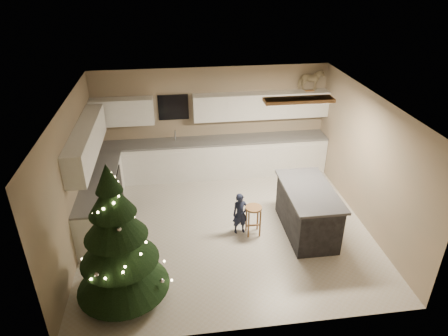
{
  "coord_description": "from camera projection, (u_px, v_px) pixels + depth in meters",
  "views": [
    {
      "loc": [
        -0.92,
        -6.45,
        4.78
      ],
      "look_at": [
        0.0,
        0.35,
        1.15
      ],
      "focal_mm": 32.0,
      "sensor_mm": 36.0,
      "label": 1
    }
  ],
  "objects": [
    {
      "name": "ground_plane",
      "position": [
        226.0,
        227.0,
        7.99
      ],
      "size": [
        5.5,
        5.5,
        0.0
      ],
      "primitive_type": "plane",
      "color": "beige"
    },
    {
      "name": "christmas_tree",
      "position": [
        118.0,
        247.0,
        5.92
      ],
      "size": [
        1.48,
        1.43,
        2.36
      ],
      "rotation": [
        0.0,
        0.0,
        0.07
      ],
      "color": "#3F2816",
      "rests_on": "ground_plane"
    },
    {
      "name": "rocking_horse",
      "position": [
        311.0,
        80.0,
        9.25
      ],
      "size": [
        0.57,
        0.27,
        0.5
      ],
      "rotation": [
        0.0,
        0.0,
        1.56
      ],
      "color": "#975C37",
      "rests_on": "cabinetry"
    },
    {
      "name": "toddler",
      "position": [
        240.0,
        214.0,
        7.66
      ],
      "size": [
        0.33,
        0.24,
        0.85
      ],
      "primitive_type": "imported",
      "rotation": [
        0.0,
        0.0,
        0.14
      ],
      "color": "#191C37",
      "rests_on": "ground_plane"
    },
    {
      "name": "island",
      "position": [
        307.0,
        210.0,
        7.66
      ],
      "size": [
        0.9,
        1.7,
        0.95
      ],
      "color": "black",
      "rests_on": "ground_plane"
    },
    {
      "name": "cabinetry",
      "position": [
        176.0,
        159.0,
        8.97
      ],
      "size": [
        5.5,
        3.2,
        2.0
      ],
      "color": "white",
      "rests_on": "ground_plane"
    },
    {
      "name": "room_shell",
      "position": [
        228.0,
        147.0,
        7.18
      ],
      "size": [
        5.52,
        5.02,
        2.61
      ],
      "color": "tan",
      "rests_on": "ground_plane"
    },
    {
      "name": "bar_stool",
      "position": [
        253.0,
        214.0,
        7.6
      ],
      "size": [
        0.32,
        0.32,
        0.61
      ],
      "rotation": [
        0.0,
        0.0,
        0.24
      ],
      "color": "#975C37",
      "rests_on": "ground_plane"
    }
  ]
}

